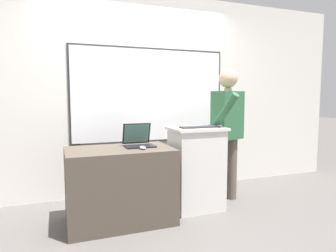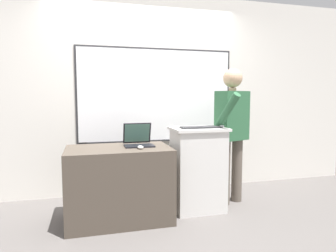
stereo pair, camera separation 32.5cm
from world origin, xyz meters
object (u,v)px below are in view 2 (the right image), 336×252
object	(u,v)px
lectern_podium	(198,169)
computer_mouse_by_laptop	(140,147)
computer_mouse_by_keyboard	(221,126)
side_desk	(119,184)
person_presenter	(232,127)
wireless_keyboard	(200,127)
laptop	(138,139)

from	to	relation	value
lectern_podium	computer_mouse_by_laptop	xyz separation A→B (m)	(-0.70, -0.19, 0.31)
computer_mouse_by_laptop	computer_mouse_by_keyboard	distance (m)	0.97
side_desk	computer_mouse_by_keyboard	world-z (taller)	computer_mouse_by_keyboard
lectern_podium	side_desk	size ratio (longest dim) A/B	0.89
side_desk	computer_mouse_by_keyboard	distance (m)	1.30
side_desk	person_presenter	size ratio (longest dim) A/B	0.66
person_presenter	computer_mouse_by_laptop	xyz separation A→B (m)	(-1.17, -0.30, -0.15)
wireless_keyboard	computer_mouse_by_laptop	world-z (taller)	wireless_keyboard
side_desk	person_presenter	world-z (taller)	person_presenter
laptop	wireless_keyboard	world-z (taller)	laptop
wireless_keyboard	computer_mouse_by_keyboard	bearing A→B (deg)	-0.85
person_presenter	computer_mouse_by_laptop	world-z (taller)	person_presenter
side_desk	computer_mouse_by_laptop	world-z (taller)	computer_mouse_by_laptop
wireless_keyboard	computer_mouse_by_keyboard	distance (m)	0.25
lectern_podium	computer_mouse_by_laptop	distance (m)	0.79
computer_mouse_by_laptop	wireless_keyboard	bearing A→B (deg)	10.76
person_presenter	wireless_keyboard	bearing A→B (deg)	-179.30
wireless_keyboard	computer_mouse_by_laptop	size ratio (longest dim) A/B	4.46
laptop	wireless_keyboard	bearing A→B (deg)	-7.27
person_presenter	laptop	bearing A→B (deg)	165.11
person_presenter	computer_mouse_by_keyboard	world-z (taller)	person_presenter
lectern_podium	computer_mouse_by_laptop	size ratio (longest dim) A/B	9.54
person_presenter	computer_mouse_by_laptop	distance (m)	1.22
lectern_podium	computer_mouse_by_keyboard	bearing A→B (deg)	-13.87
wireless_keyboard	computer_mouse_by_keyboard	xyz separation A→B (m)	(0.25, -0.00, 0.01)
side_desk	computer_mouse_by_laptop	xyz separation A→B (m)	(0.21, -0.14, 0.40)
person_presenter	wireless_keyboard	xyz separation A→B (m)	(-0.47, -0.17, 0.02)
wireless_keyboard	side_desk	bearing A→B (deg)	179.76
computer_mouse_by_keyboard	computer_mouse_by_laptop	bearing A→B (deg)	-172.27
side_desk	computer_mouse_by_laptop	bearing A→B (deg)	-33.07
laptop	lectern_podium	bearing A→B (deg)	-2.41
laptop	computer_mouse_by_keyboard	size ratio (longest dim) A/B	3.10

